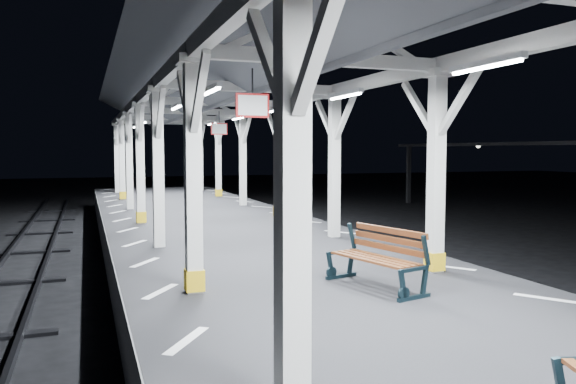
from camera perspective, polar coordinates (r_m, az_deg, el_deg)
platform at (r=7.20m, az=10.26°, el=-16.24°), size 6.00×50.00×1.00m
hazard_stripes_left at (r=6.23m, az=-10.24°, el=-14.62°), size 1.00×48.00×0.01m
hazard_stripes_right at (r=8.50m, az=24.96°, el=-9.82°), size 1.00×48.00×0.01m
canopy at (r=6.91m, az=10.80°, el=17.10°), size 5.40×49.00×4.65m
bench_mid at (r=8.39m, az=9.30°, el=-6.43°), size 0.96×1.71×0.87m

